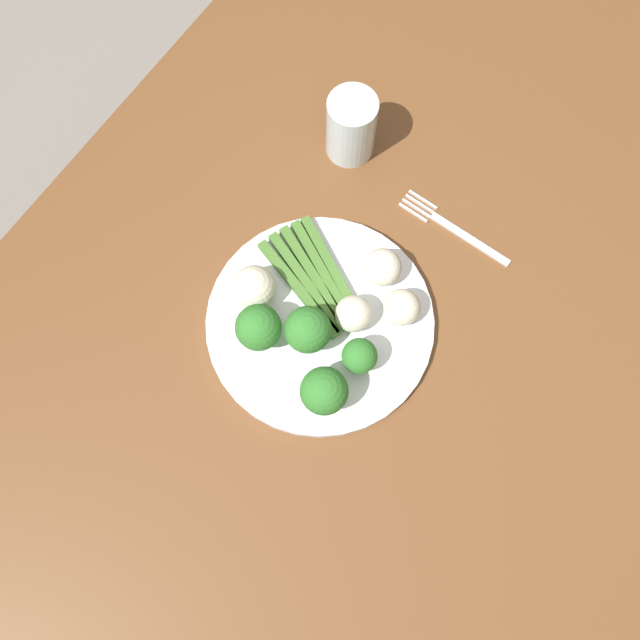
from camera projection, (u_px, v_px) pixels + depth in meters
ground_plane at (356, 407)px, 1.56m from camera, size 6.00×6.00×0.02m
dining_table at (380, 329)px, 0.95m from camera, size 1.43×0.95×0.72m
plate at (320, 323)px, 0.85m from camera, size 0.29×0.29×0.01m
asparagus_bundle at (315, 278)px, 0.85m from camera, size 0.12×0.17×0.01m
broccoli_outer_edge at (324, 391)px, 0.78m from camera, size 0.06×0.06×0.07m
broccoli_back_right at (308, 330)px, 0.80m from camera, size 0.06×0.06×0.07m
broccoli_left at (259, 328)px, 0.80m from camera, size 0.06×0.06×0.07m
broccoli_front at (359, 356)px, 0.80m from camera, size 0.04×0.04×0.05m
cauliflower_near_fork at (383, 267)px, 0.84m from camera, size 0.05×0.05×0.05m
cauliflower_back at (254, 287)px, 0.83m from camera, size 0.05×0.05×0.05m
cauliflower_right at (354, 314)px, 0.82m from camera, size 0.05×0.05×0.05m
cauliflower_edge at (403, 306)px, 0.82m from camera, size 0.05×0.05×0.05m
fork at (454, 229)px, 0.89m from camera, size 0.03×0.17×0.00m
water_glass at (351, 127)px, 0.89m from camera, size 0.07×0.07×0.10m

